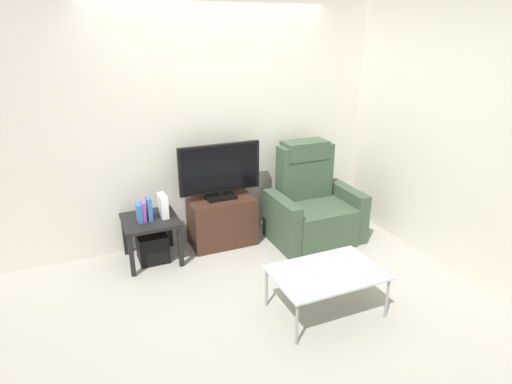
{
  "coord_description": "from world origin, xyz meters",
  "views": [
    {
      "loc": [
        -1.41,
        -3.23,
        2.24
      ],
      "look_at": [
        0.21,
        0.5,
        0.7
      ],
      "focal_mm": 30.13,
      "sensor_mm": 36.0,
      "label": 1
    }
  ],
  "objects_px": {
    "recliner_armchair": "(312,207)",
    "side_table": "(150,225)",
    "television": "(220,170)",
    "cell_phone": "(309,270)",
    "book_middle": "(143,211)",
    "tv_stand": "(222,221)",
    "book_leftmost": "(139,213)",
    "subwoofer_box": "(153,247)",
    "coffee_table": "(327,274)",
    "game_console": "(163,206)",
    "book_rightmost": "(149,209)"
  },
  "relations": [
    {
      "from": "book_middle",
      "to": "cell_phone",
      "type": "height_order",
      "value": "book_middle"
    },
    {
      "from": "book_middle",
      "to": "subwoofer_box",
      "type": "bearing_deg",
      "value": 18.97
    },
    {
      "from": "side_table",
      "to": "book_middle",
      "type": "bearing_deg",
      "value": -161.03
    },
    {
      "from": "television",
      "to": "side_table",
      "type": "xyz_separation_m",
      "value": [
        -0.78,
        -0.09,
        -0.46
      ]
    },
    {
      "from": "book_leftmost",
      "to": "side_table",
      "type": "bearing_deg",
      "value": 11.31
    },
    {
      "from": "subwoofer_box",
      "to": "book_leftmost",
      "type": "height_order",
      "value": "book_leftmost"
    },
    {
      "from": "recliner_armchair",
      "to": "book_leftmost",
      "type": "distance_m",
      "value": 1.89
    },
    {
      "from": "cell_phone",
      "to": "coffee_table",
      "type": "bearing_deg",
      "value": -40.7
    },
    {
      "from": "game_console",
      "to": "cell_phone",
      "type": "bearing_deg",
      "value": -57.47
    },
    {
      "from": "recliner_armchair",
      "to": "game_console",
      "type": "relative_size",
      "value": 4.72
    },
    {
      "from": "book_rightmost",
      "to": "television",
      "type": "bearing_deg",
      "value": 7.75
    },
    {
      "from": "game_console",
      "to": "cell_phone",
      "type": "xyz_separation_m",
      "value": [
        0.89,
        -1.39,
        -0.19
      ]
    },
    {
      "from": "subwoofer_box",
      "to": "coffee_table",
      "type": "bearing_deg",
      "value": -51.39
    },
    {
      "from": "subwoofer_box",
      "to": "tv_stand",
      "type": "bearing_deg",
      "value": 4.92
    },
    {
      "from": "television",
      "to": "cell_phone",
      "type": "height_order",
      "value": "television"
    },
    {
      "from": "television",
      "to": "subwoofer_box",
      "type": "height_order",
      "value": "television"
    },
    {
      "from": "side_table",
      "to": "game_console",
      "type": "xyz_separation_m",
      "value": [
        0.15,
        0.01,
        0.19
      ]
    },
    {
      "from": "side_table",
      "to": "subwoofer_box",
      "type": "relative_size",
      "value": 1.83
    },
    {
      "from": "book_leftmost",
      "to": "tv_stand",
      "type": "bearing_deg",
      "value": 5.65
    },
    {
      "from": "game_console",
      "to": "coffee_table",
      "type": "xyz_separation_m",
      "value": [
        1.02,
        -1.47,
        -0.22
      ]
    },
    {
      "from": "tv_stand",
      "to": "television",
      "type": "bearing_deg",
      "value": 90.0
    },
    {
      "from": "book_leftmost",
      "to": "book_middle",
      "type": "xyz_separation_m",
      "value": [
        0.04,
        0.0,
        0.01
      ]
    },
    {
      "from": "coffee_table",
      "to": "game_console",
      "type": "bearing_deg",
      "value": 124.77
    },
    {
      "from": "side_table",
      "to": "game_console",
      "type": "relative_size",
      "value": 2.36
    },
    {
      "from": "recliner_armchair",
      "to": "side_table",
      "type": "height_order",
      "value": "recliner_armchair"
    },
    {
      "from": "book_leftmost",
      "to": "coffee_table",
      "type": "bearing_deg",
      "value": -48.68
    },
    {
      "from": "tv_stand",
      "to": "coffee_table",
      "type": "bearing_deg",
      "value": -75.99
    },
    {
      "from": "television",
      "to": "side_table",
      "type": "height_order",
      "value": "television"
    },
    {
      "from": "game_console",
      "to": "cell_phone",
      "type": "height_order",
      "value": "game_console"
    },
    {
      "from": "side_table",
      "to": "cell_phone",
      "type": "height_order",
      "value": "side_table"
    },
    {
      "from": "book_rightmost",
      "to": "book_leftmost",
      "type": "bearing_deg",
      "value": 180.0
    },
    {
      "from": "tv_stand",
      "to": "side_table",
      "type": "bearing_deg",
      "value": -175.08
    },
    {
      "from": "book_rightmost",
      "to": "cell_phone",
      "type": "xyz_separation_m",
      "value": [
        1.03,
        -1.36,
        -0.19
      ]
    },
    {
      "from": "television",
      "to": "tv_stand",
      "type": "bearing_deg",
      "value": -90.0
    },
    {
      "from": "tv_stand",
      "to": "subwoofer_box",
      "type": "height_order",
      "value": "tv_stand"
    },
    {
      "from": "game_console",
      "to": "coffee_table",
      "type": "height_order",
      "value": "game_console"
    },
    {
      "from": "book_rightmost",
      "to": "recliner_armchair",
      "type": "bearing_deg",
      "value": -5.35
    },
    {
      "from": "tv_stand",
      "to": "game_console",
      "type": "height_order",
      "value": "game_console"
    },
    {
      "from": "subwoofer_box",
      "to": "book_middle",
      "type": "relative_size",
      "value": 1.48
    },
    {
      "from": "tv_stand",
      "to": "coffee_table",
      "type": "height_order",
      "value": "tv_stand"
    },
    {
      "from": "book_middle",
      "to": "book_rightmost",
      "type": "relative_size",
      "value": 0.85
    },
    {
      "from": "television",
      "to": "book_rightmost",
      "type": "height_order",
      "value": "television"
    },
    {
      "from": "tv_stand",
      "to": "side_table",
      "type": "height_order",
      "value": "tv_stand"
    },
    {
      "from": "recliner_armchair",
      "to": "game_console",
      "type": "height_order",
      "value": "recliner_armchair"
    },
    {
      "from": "tv_stand",
      "to": "subwoofer_box",
      "type": "relative_size",
      "value": 2.37
    },
    {
      "from": "tv_stand",
      "to": "game_console",
      "type": "relative_size",
      "value": 3.06
    },
    {
      "from": "book_middle",
      "to": "television",
      "type": "bearing_deg",
      "value": 7.21
    },
    {
      "from": "side_table",
      "to": "book_leftmost",
      "type": "distance_m",
      "value": 0.2
    },
    {
      "from": "subwoofer_box",
      "to": "cell_phone",
      "type": "distance_m",
      "value": 1.74
    },
    {
      "from": "subwoofer_box",
      "to": "game_console",
      "type": "relative_size",
      "value": 1.29
    }
  ]
}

